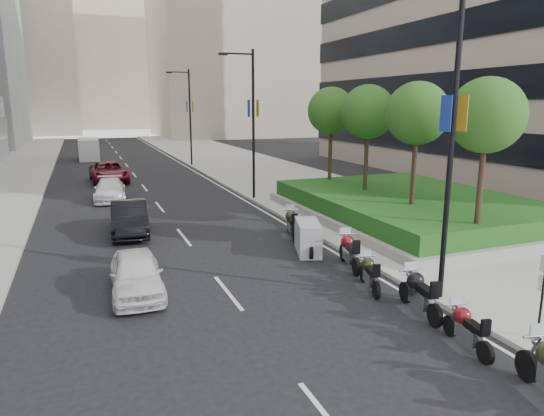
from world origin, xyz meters
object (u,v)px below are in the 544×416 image
lamp_post_1 (251,117)px  motorcycle_4 (349,251)px  lamp_post_0 (448,133)px  parking_sign (543,288)px  motorcycle_6 (292,223)px  motorcycle_3 (369,274)px  car_a (136,274)px  motorcycle_1 (467,328)px  car_c (110,190)px  lamp_post_2 (188,112)px  motorcycle_2 (419,293)px  car_b (129,218)px  motorcycle_5 (308,237)px  car_d (109,172)px  delivery_van (89,150)px

lamp_post_1 → motorcycle_4: bearing=-93.6°
lamp_post_0 → parking_sign: (0.66, -3.00, -3.61)m
motorcycle_6 → motorcycle_3: bearing=-166.7°
motorcycle_6 → car_a: size_ratio=0.59×
motorcycle_1 → car_c: bearing=25.9°
lamp_post_2 → motorcycle_2: size_ratio=3.92×
motorcycle_4 → car_c: (-7.34, 16.53, 0.03)m
car_b → motorcycle_6: bearing=-21.6°
lamp_post_0 → lamp_post_1: (0.00, 17.00, 0.00)m
motorcycle_3 → car_b: size_ratio=0.43×
lamp_post_1 → motorcycle_3: (-1.32, -15.40, -4.53)m
parking_sign → motorcycle_1: parking_sign is taller
motorcycle_5 → car_c: size_ratio=0.51×
parking_sign → car_a: parking_sign is taller
car_a → car_b: car_b is taller
motorcycle_1 → motorcycle_2: size_ratio=0.85×
motorcycle_2 → motorcycle_6: motorcycle_6 is taller
motorcycle_5 → motorcycle_2: bearing=-157.5°
motorcycle_2 → motorcycle_4: motorcycle_4 is taller
car_d → delivery_van: size_ratio=1.06×
car_b → car_d: car_d is taller
lamp_post_0 → motorcycle_5: 7.49m
lamp_post_2 → car_a: bearing=-105.0°
car_b → motorcycle_5: bearing=-37.6°
motorcycle_4 → lamp_post_0: bearing=-153.3°
lamp_post_0 → motorcycle_4: bearing=102.7°
parking_sign → motorcycle_6: 11.46m
lamp_post_0 → lamp_post_2: bearing=90.0°
lamp_post_2 → motorcycle_1: lamp_post_2 is taller
parking_sign → car_a: 11.39m
car_c → lamp_post_1: bearing=-17.1°
car_b → motorcycle_3: bearing=-52.7°
motorcycle_5 → delivery_van: 39.24m
lamp_post_0 → car_b: bearing=124.2°
car_c → motorcycle_2: bearing=-66.4°
motorcycle_5 → motorcycle_3: bearing=-159.6°
motorcycle_2 → car_d: (-6.79, 28.08, 0.17)m
lamp_post_0 → car_a: lamp_post_0 is taller
motorcycle_3 → car_d: 26.80m
lamp_post_0 → motorcycle_6: lamp_post_0 is taller
lamp_post_2 → car_d: (-7.81, -7.40, -4.29)m
lamp_post_2 → motorcycle_6: size_ratio=3.93×
lamp_post_2 → motorcycle_4: (-0.84, -31.30, -4.45)m
motorcycle_2 → delivery_van: (-7.90, 44.88, 0.42)m
lamp_post_0 → parking_sign: lamp_post_0 is taller
delivery_van → lamp_post_2: bearing=-47.0°
motorcycle_2 → car_c: bearing=28.5°
motorcycle_1 → car_c: car_c is taller
lamp_post_1 → car_a: bearing=-122.5°
motorcycle_1 → motorcycle_5: 8.44m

